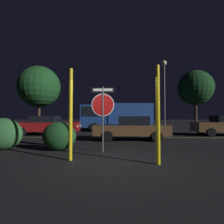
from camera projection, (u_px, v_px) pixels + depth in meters
ground_plane at (112, 161)px, 5.31m from camera, size 260.00×260.00×0.00m
road_center_stripe at (114, 137)px, 11.74m from camera, size 34.78×0.12×0.01m
stop_sign at (103, 105)px, 6.75m from camera, size 0.92×0.06×2.52m
yellow_pole_left at (71, 114)px, 5.45m from camera, size 0.12×0.12×2.87m
yellow_pole_right at (158, 114)px, 4.98m from camera, size 0.12×0.12×2.83m
hedge_bush_0 at (2, 134)px, 7.19m from camera, size 1.68×0.99×1.31m
hedge_bush_1 at (59, 136)px, 7.04m from camera, size 1.35×0.86×1.16m
passing_car_1 at (47, 125)px, 13.50m from camera, size 4.94×2.07×1.48m
passing_car_2 at (131, 128)px, 10.46m from camera, size 4.48×1.98×1.41m
delivery_truck at (115, 115)px, 17.88m from camera, size 7.19×2.89×2.75m
street_lamp at (164, 83)px, 17.20m from camera, size 0.51×0.51×7.01m
tree_0 at (195, 88)px, 21.09m from camera, size 4.14×4.14×7.05m
tree_1 at (39, 87)px, 21.99m from camera, size 5.16×5.16×7.82m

